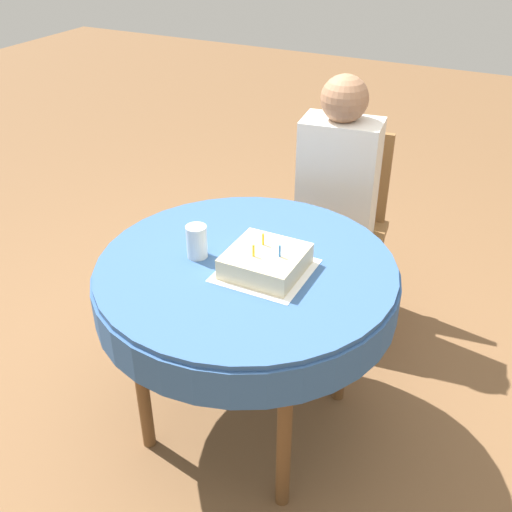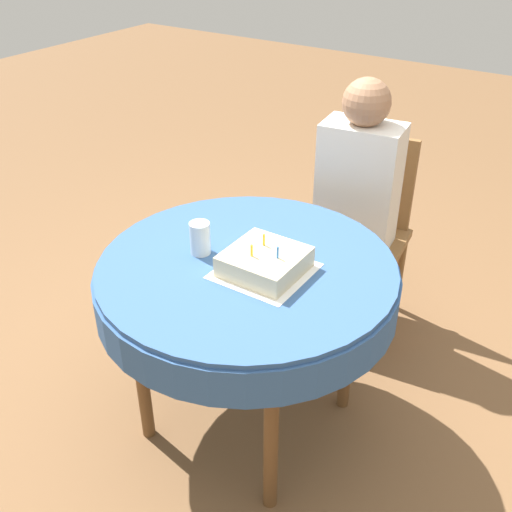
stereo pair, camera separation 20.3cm
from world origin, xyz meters
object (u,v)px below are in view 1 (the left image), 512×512
at_px(chair, 338,221).
at_px(birthday_cake, 266,261).
at_px(drinking_glass, 197,242).
at_px(person, 337,185).

relative_size(chair, birthday_cake, 3.69).
distance_m(chair, drinking_glass, 1.01).
distance_m(chair, birthday_cake, 0.96).
bearing_deg(birthday_cake, person, 92.83).
bearing_deg(person, chair, 90.00).
bearing_deg(birthday_cake, chair, 93.31).
xyz_separation_m(person, birthday_cake, (0.04, -0.82, 0.07)).
distance_m(birthday_cake, drinking_glass, 0.26).
height_order(person, drinking_glass, person).
height_order(chair, drinking_glass, chair).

